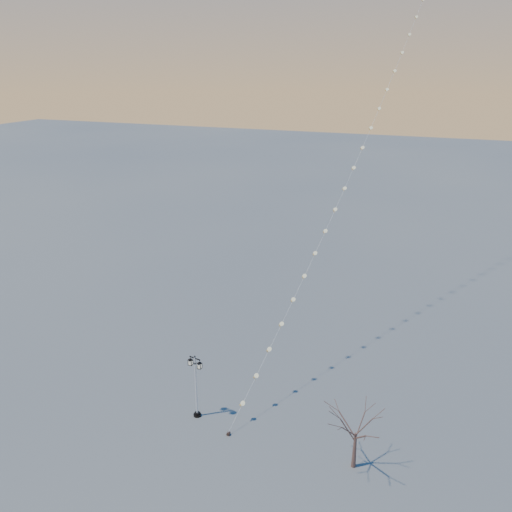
% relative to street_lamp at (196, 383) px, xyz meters
% --- Properties ---
extents(ground, '(300.00, 300.00, 0.00)m').
position_rel_street_lamp_xyz_m(ground, '(2.12, -1.44, -2.47)').
color(ground, '#5F6260').
rests_on(ground, ground).
extents(street_lamp, '(1.12, 0.55, 4.47)m').
position_rel_street_lamp_xyz_m(street_lamp, '(0.00, 0.00, 0.00)').
color(street_lamp, black).
rests_on(street_lamp, ground).
extents(bare_tree, '(2.51, 2.51, 4.17)m').
position_rel_street_lamp_xyz_m(bare_tree, '(10.43, -0.92, 0.42)').
color(bare_tree, brown).
rests_on(bare_tree, ground).
extents(kite_train, '(9.40, 47.31, 42.20)m').
position_rel_street_lamp_xyz_m(kite_train, '(7.07, 22.33, 18.54)').
color(kite_train, black).
rests_on(kite_train, ground).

